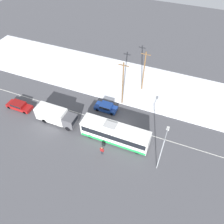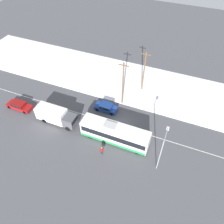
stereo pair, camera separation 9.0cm
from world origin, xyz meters
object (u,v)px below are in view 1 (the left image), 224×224
box_truck (56,115)px  sedan_car (106,107)px  pedestrian_at_stop (102,150)px  streetlamp (162,148)px  utility_pole_snowlot (144,71)px  city_bus (115,133)px  utility_pole_roadside (123,84)px  parked_car_near_truck (19,105)px

box_truck → sedan_car: size_ratio=1.75×
box_truck → pedestrian_at_stop: size_ratio=4.04×
box_truck → streetlamp: streetlamp is taller
utility_pole_snowlot → streetlamp: bearing=-65.4°
city_bus → sedan_car: 6.95m
city_bus → box_truck: city_bus is taller
utility_pole_roadside → sedan_car: bearing=-124.8°
sedan_car → parked_car_near_truck: sedan_car is taller
sedan_car → parked_car_near_truck: size_ratio=0.86×
parked_car_near_truck → pedestrian_at_stop: size_ratio=2.71×
sedan_car → parked_car_near_truck: (-14.91, -5.56, -0.06)m
city_bus → box_truck: 10.78m
city_bus → streetlamp: bearing=-14.3°
sedan_car → utility_pole_snowlot: 9.86m
box_truck → sedan_car: box_truck is taller
utility_pole_snowlot → utility_pole_roadside: bearing=-113.8°
pedestrian_at_stop → sedan_car: bearing=109.4°
box_truck → streetlamp: (18.25, -1.78, 2.73)m
sedan_car → utility_pole_roadside: size_ratio=0.46×
utility_pole_snowlot → sedan_car: bearing=-118.0°
sedan_car → utility_pole_roadside: bearing=-124.8°
parked_car_near_truck → streetlamp: size_ratio=0.71×
city_bus → utility_pole_snowlot: bearing=88.6°
pedestrian_at_stop → streetlamp: size_ratio=0.26×
box_truck → pedestrian_at_stop: (9.94, -3.13, -0.49)m
city_bus → parked_car_near_truck: bearing=179.8°
pedestrian_at_stop → streetlamp: (8.32, 1.36, 3.21)m
city_bus → parked_car_near_truck: size_ratio=2.29×
city_bus → pedestrian_at_stop: city_bus is taller
streetlamp → utility_pole_roadside: size_ratio=0.75×
city_bus → pedestrian_at_stop: (-0.84, -3.27, -0.54)m
box_truck → streetlamp: 18.54m
box_truck → utility_pole_snowlot: size_ratio=0.84×
parked_car_near_truck → utility_pole_snowlot: bearing=35.4°
city_bus → pedestrian_at_stop: 3.41m
city_bus → utility_pole_roadside: size_ratio=1.23×
city_bus → utility_pole_roadside: (-1.96, 8.54, 3.01)m
box_truck → pedestrian_at_stop: bearing=-17.5°
city_bus → parked_car_near_truck: (-18.89, 0.08, -0.87)m
parked_car_near_truck → utility_pole_snowlot: (19.22, 13.65, 3.69)m
city_bus → sedan_car: size_ratio=2.68×
parked_car_near_truck → streetlamp: bearing=-4.3°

